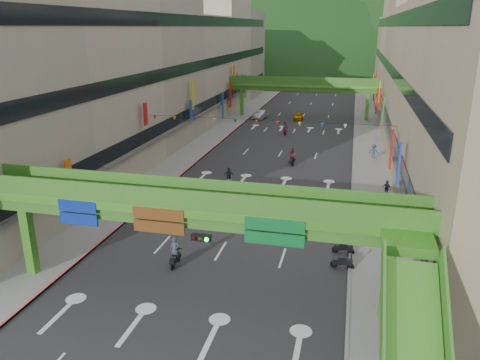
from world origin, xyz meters
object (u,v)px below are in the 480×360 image
(scooter_rider_near, at_px, (175,253))
(pedestrian_red, at_px, (394,291))
(overpass_near, at_px, (203,221))
(car_yellow, at_px, (298,116))
(car_silver, at_px, (261,115))
(scooter_rider_mid, at_px, (292,156))

(scooter_rider_near, height_order, pedestrian_red, scooter_rider_near)
(overpass_near, height_order, scooter_rider_near, overpass_near)
(scooter_rider_near, height_order, car_yellow, scooter_rider_near)
(scooter_rider_near, bearing_deg, pedestrian_red, -4.88)
(overpass_near, distance_m, pedestrian_red, 11.87)
(car_silver, height_order, pedestrian_red, pedestrian_red)
(scooter_rider_near, xyz_separation_m, pedestrian_red, (14.01, -1.20, -0.20))
(overpass_near, distance_m, scooter_rider_mid, 30.17)
(overpass_near, bearing_deg, scooter_rider_mid, 87.74)
(overpass_near, bearing_deg, pedestrian_red, 13.75)
(overpass_near, height_order, car_yellow, overpass_near)
(scooter_rider_mid, height_order, car_silver, scooter_rider_mid)
(scooter_rider_near, distance_m, scooter_rider_mid, 26.43)
(scooter_rider_mid, bearing_deg, scooter_rider_near, -99.78)
(scooter_rider_mid, bearing_deg, overpass_near, -92.26)
(scooter_rider_mid, height_order, car_yellow, scooter_rider_mid)
(car_yellow, bearing_deg, overpass_near, -89.61)
(scooter_rider_mid, bearing_deg, car_silver, 108.18)
(car_yellow, bearing_deg, pedestrian_red, -78.69)
(overpass_near, distance_m, car_silver, 58.33)
(scooter_rider_mid, bearing_deg, pedestrian_red, -70.73)
(scooter_rider_near, xyz_separation_m, scooter_rider_mid, (4.49, 26.05, 0.12))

